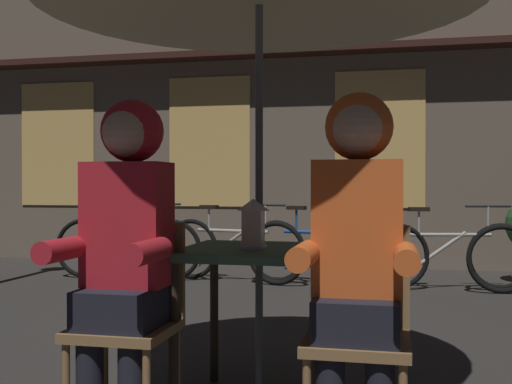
{
  "coord_description": "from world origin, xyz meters",
  "views": [
    {
      "loc": [
        0.63,
        -2.87,
        1.04
      ],
      "look_at": [
        0.0,
        -0.07,
        1.0
      ],
      "focal_mm": 44.28,
      "sensor_mm": 36.0,
      "label": 1
    }
  ],
  "objects_px": {
    "bicycle_fourth": "(448,255)",
    "bicycle_nearest": "(127,247)",
    "chair_right": "(358,323)",
    "person_right_hooded": "(358,234)",
    "person_left_hooded": "(125,230)",
    "lantern": "(253,222)",
    "chair_left": "(131,313)",
    "bicycle_second": "(232,249)",
    "bicycle_third": "(322,252)",
    "cafe_table": "(259,270)"
  },
  "relations": [
    {
      "from": "chair_right",
      "to": "bicycle_fourth",
      "type": "bearing_deg",
      "value": 80.8
    },
    {
      "from": "lantern",
      "to": "person_right_hooded",
      "type": "relative_size",
      "value": 0.17
    },
    {
      "from": "chair_left",
      "to": "person_left_hooded",
      "type": "relative_size",
      "value": 0.62
    },
    {
      "from": "person_right_hooded",
      "to": "bicycle_third",
      "type": "height_order",
      "value": "person_right_hooded"
    },
    {
      "from": "lantern",
      "to": "chair_left",
      "type": "height_order",
      "value": "lantern"
    },
    {
      "from": "chair_left",
      "to": "chair_right",
      "type": "relative_size",
      "value": 1.0
    },
    {
      "from": "cafe_table",
      "to": "bicycle_third",
      "type": "distance_m",
      "value": 3.59
    },
    {
      "from": "chair_left",
      "to": "person_right_hooded",
      "type": "height_order",
      "value": "person_right_hooded"
    },
    {
      "from": "bicycle_third",
      "to": "chair_right",
      "type": "bearing_deg",
      "value": -81.37
    },
    {
      "from": "person_left_hooded",
      "to": "bicycle_second",
      "type": "relative_size",
      "value": 0.85
    },
    {
      "from": "person_right_hooded",
      "to": "bicycle_second",
      "type": "bearing_deg",
      "value": 111.17
    },
    {
      "from": "chair_left",
      "to": "bicycle_second",
      "type": "height_order",
      "value": "chair_left"
    },
    {
      "from": "chair_left",
      "to": "person_left_hooded",
      "type": "height_order",
      "value": "person_left_hooded"
    },
    {
      "from": "chair_right",
      "to": "cafe_table",
      "type": "bearing_deg",
      "value": 142.45
    },
    {
      "from": "bicycle_nearest",
      "to": "bicycle_second",
      "type": "bearing_deg",
      "value": 2.06
    },
    {
      "from": "lantern",
      "to": "person_left_hooded",
      "type": "distance_m",
      "value": 0.6
    },
    {
      "from": "lantern",
      "to": "bicycle_nearest",
      "type": "xyz_separation_m",
      "value": [
        -2.24,
        3.6,
        -0.51
      ]
    },
    {
      "from": "cafe_table",
      "to": "bicycle_second",
      "type": "height_order",
      "value": "bicycle_second"
    },
    {
      "from": "cafe_table",
      "to": "bicycle_second",
      "type": "bearing_deg",
      "value": 106.69
    },
    {
      "from": "bicycle_third",
      "to": "person_right_hooded",
      "type": "bearing_deg",
      "value": -81.49
    },
    {
      "from": "bicycle_fourth",
      "to": "bicycle_nearest",
      "type": "bearing_deg",
      "value": -179.93
    },
    {
      "from": "chair_right",
      "to": "bicycle_fourth",
      "type": "xyz_separation_m",
      "value": [
        0.64,
        3.93,
        -0.14
      ]
    },
    {
      "from": "chair_right",
      "to": "person_right_hooded",
      "type": "distance_m",
      "value": 0.36
    },
    {
      "from": "person_left_hooded",
      "to": "cafe_table",
      "type": "bearing_deg",
      "value": 41.57
    },
    {
      "from": "person_left_hooded",
      "to": "bicycle_nearest",
      "type": "bearing_deg",
      "value": 114.09
    },
    {
      "from": "bicycle_nearest",
      "to": "cafe_table",
      "type": "bearing_deg",
      "value": -57.57
    },
    {
      "from": "bicycle_nearest",
      "to": "person_right_hooded",
      "type": "bearing_deg",
      "value": -55.47
    },
    {
      "from": "lantern",
      "to": "bicycle_third",
      "type": "xyz_separation_m",
      "value": [
        -0.1,
        3.61,
        -0.51
      ]
    },
    {
      "from": "chair_right",
      "to": "bicycle_nearest",
      "type": "xyz_separation_m",
      "value": [
        -2.74,
        3.93,
        -0.14
      ]
    },
    {
      "from": "chair_right",
      "to": "bicycle_second",
      "type": "xyz_separation_m",
      "value": [
        -1.56,
        3.97,
        -0.14
      ]
    },
    {
      "from": "cafe_table",
      "to": "lantern",
      "type": "relative_size",
      "value": 3.2
    },
    {
      "from": "person_left_hooded",
      "to": "bicycle_third",
      "type": "height_order",
      "value": "person_left_hooded"
    },
    {
      "from": "person_left_hooded",
      "to": "chair_left",
      "type": "bearing_deg",
      "value": 90.0
    },
    {
      "from": "bicycle_nearest",
      "to": "bicycle_fourth",
      "type": "xyz_separation_m",
      "value": [
        3.38,
        0.0,
        0.0
      ]
    },
    {
      "from": "bicycle_nearest",
      "to": "bicycle_fourth",
      "type": "bearing_deg",
      "value": 0.07
    },
    {
      "from": "bicycle_fourth",
      "to": "lantern",
      "type": "bearing_deg",
      "value": -107.5
    },
    {
      "from": "chair_left",
      "to": "chair_right",
      "type": "distance_m",
      "value": 0.96
    },
    {
      "from": "bicycle_fourth",
      "to": "person_left_hooded",
      "type": "bearing_deg",
      "value": -111.81
    },
    {
      "from": "bicycle_fourth",
      "to": "chair_right",
      "type": "bearing_deg",
      "value": -99.2
    },
    {
      "from": "bicycle_second",
      "to": "chair_left",
      "type": "bearing_deg",
      "value": -81.4
    },
    {
      "from": "bicycle_second",
      "to": "bicycle_fourth",
      "type": "relative_size",
      "value": 0.99
    },
    {
      "from": "bicycle_second",
      "to": "bicycle_third",
      "type": "distance_m",
      "value": 0.96
    },
    {
      "from": "person_left_hooded",
      "to": "lantern",
      "type": "bearing_deg",
      "value": 39.98
    },
    {
      "from": "chair_right",
      "to": "bicycle_second",
      "type": "distance_m",
      "value": 4.27
    },
    {
      "from": "cafe_table",
      "to": "chair_right",
      "type": "height_order",
      "value": "chair_right"
    },
    {
      "from": "lantern",
      "to": "person_right_hooded",
      "type": "distance_m",
      "value": 0.63
    },
    {
      "from": "chair_left",
      "to": "bicycle_second",
      "type": "distance_m",
      "value": 4.02
    },
    {
      "from": "bicycle_third",
      "to": "person_left_hooded",
      "type": "bearing_deg",
      "value": -95.16
    },
    {
      "from": "chair_left",
      "to": "person_left_hooded",
      "type": "xyz_separation_m",
      "value": [
        -0.0,
        -0.06,
        0.36
      ]
    },
    {
      "from": "person_left_hooded",
      "to": "person_right_hooded",
      "type": "distance_m",
      "value": 0.96
    }
  ]
}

